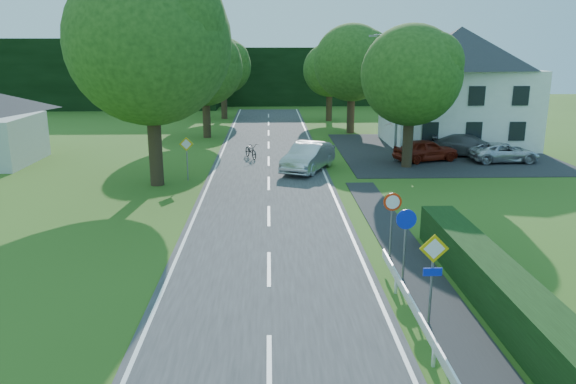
{
  "coord_description": "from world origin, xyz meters",
  "views": [
    {
      "loc": [
        0.04,
        -5.58,
        7.32
      ],
      "look_at": [
        0.8,
        16.65,
        1.47
      ],
      "focal_mm": 35.0,
      "sensor_mm": 36.0,
      "label": 1
    }
  ],
  "objects_px": {
    "parked_car_silver_a": "(426,134)",
    "parked_car_grey": "(469,145)",
    "moving_car": "(308,157)",
    "parked_car_silver_b": "(504,152)",
    "parasol": "(398,134)",
    "streetlight": "(396,91)",
    "motorcycle": "(251,150)",
    "parked_car_red": "(426,150)"
  },
  "relations": [
    {
      "from": "parked_car_silver_a",
      "to": "parked_car_grey",
      "type": "distance_m",
      "value": 4.89
    },
    {
      "from": "moving_car",
      "to": "parked_car_grey",
      "type": "height_order",
      "value": "moving_car"
    },
    {
      "from": "moving_car",
      "to": "parked_car_silver_b",
      "type": "bearing_deg",
      "value": 33.88
    },
    {
      "from": "moving_car",
      "to": "parasol",
      "type": "xyz_separation_m",
      "value": [
        7.15,
        7.87,
        0.11
      ]
    },
    {
      "from": "streetlight",
      "to": "motorcycle",
      "type": "xyz_separation_m",
      "value": [
        -9.23,
        1.06,
        -3.91
      ]
    },
    {
      "from": "parked_car_red",
      "to": "parked_car_silver_a",
      "type": "height_order",
      "value": "parked_car_silver_a"
    },
    {
      "from": "streetlight",
      "to": "parked_car_silver_b",
      "type": "bearing_deg",
      "value": -5.94
    },
    {
      "from": "parked_car_silver_a",
      "to": "parked_car_silver_b",
      "type": "distance_m",
      "value": 7.37
    },
    {
      "from": "parked_car_silver_b",
      "to": "parked_car_grey",
      "type": "bearing_deg",
      "value": 34.25
    },
    {
      "from": "parked_car_silver_a",
      "to": "parked_car_silver_b",
      "type": "relative_size",
      "value": 1.05
    },
    {
      "from": "parked_car_silver_a",
      "to": "parasol",
      "type": "height_order",
      "value": "parasol"
    },
    {
      "from": "motorcycle",
      "to": "parasol",
      "type": "distance_m",
      "value": 11.39
    },
    {
      "from": "moving_car",
      "to": "motorcycle",
      "type": "height_order",
      "value": "moving_car"
    },
    {
      "from": "parked_car_silver_a",
      "to": "parasol",
      "type": "relative_size",
      "value": 2.19
    },
    {
      "from": "parked_car_red",
      "to": "parked_car_silver_b",
      "type": "bearing_deg",
      "value": -113.5
    },
    {
      "from": "streetlight",
      "to": "parked_car_grey",
      "type": "xyz_separation_m",
      "value": [
        5.48,
        1.3,
        -3.72
      ]
    },
    {
      "from": "parked_car_grey",
      "to": "parked_car_silver_b",
      "type": "relative_size",
      "value": 1.12
    },
    {
      "from": "moving_car",
      "to": "parked_car_silver_a",
      "type": "relative_size",
      "value": 1.1
    },
    {
      "from": "moving_car",
      "to": "parked_car_silver_a",
      "type": "distance_m",
      "value": 12.89
    },
    {
      "from": "motorcycle",
      "to": "parked_car_silver_a",
      "type": "relative_size",
      "value": 0.42
    },
    {
      "from": "parked_car_silver_a",
      "to": "motorcycle",
      "type": "bearing_deg",
      "value": 86.63
    },
    {
      "from": "streetlight",
      "to": "parasol",
      "type": "bearing_deg",
      "value": 73.9
    },
    {
      "from": "parked_car_red",
      "to": "parasol",
      "type": "bearing_deg",
      "value": -11.69
    },
    {
      "from": "parked_car_red",
      "to": "parasol",
      "type": "relative_size",
      "value": 2.03
    },
    {
      "from": "streetlight",
      "to": "moving_car",
      "type": "relative_size",
      "value": 1.59
    },
    {
      "from": "motorcycle",
      "to": "parasol",
      "type": "height_order",
      "value": "parasol"
    },
    {
      "from": "moving_car",
      "to": "parked_car_grey",
      "type": "xyz_separation_m",
      "value": [
        11.18,
        4.17,
        -0.12
      ]
    },
    {
      "from": "parked_car_red",
      "to": "parked_car_silver_b",
      "type": "height_order",
      "value": "parked_car_red"
    },
    {
      "from": "parasol",
      "to": "parked_car_red",
      "type": "bearing_deg",
      "value": -83.26
    },
    {
      "from": "motorcycle",
      "to": "parked_car_red",
      "type": "bearing_deg",
      "value": -28.63
    },
    {
      "from": "parked_car_grey",
      "to": "parked_car_silver_b",
      "type": "bearing_deg",
      "value": -124.71
    },
    {
      "from": "parked_car_red",
      "to": "parked_car_silver_b",
      "type": "xyz_separation_m",
      "value": [
        4.94,
        -0.44,
        -0.11
      ]
    },
    {
      "from": "streetlight",
      "to": "parked_car_grey",
      "type": "relative_size",
      "value": 1.64
    },
    {
      "from": "streetlight",
      "to": "parked_car_silver_b",
      "type": "distance_m",
      "value": 8.01
    },
    {
      "from": "motorcycle",
      "to": "parked_car_silver_a",
      "type": "distance_m",
      "value": 13.86
    },
    {
      "from": "motorcycle",
      "to": "parked_car_silver_b",
      "type": "xyz_separation_m",
      "value": [
        16.24,
        -1.79,
        0.1
      ]
    },
    {
      "from": "motorcycle",
      "to": "parked_car_grey",
      "type": "height_order",
      "value": "parked_car_grey"
    },
    {
      "from": "streetlight",
      "to": "parked_car_red",
      "type": "bearing_deg",
      "value": -8.0
    },
    {
      "from": "moving_car",
      "to": "parked_car_red",
      "type": "distance_m",
      "value": 8.19
    },
    {
      "from": "moving_car",
      "to": "parked_car_red",
      "type": "xyz_separation_m",
      "value": [
        7.77,
        2.58,
        -0.11
      ]
    },
    {
      "from": "motorcycle",
      "to": "parked_car_silver_b",
      "type": "relative_size",
      "value": 0.44
    },
    {
      "from": "moving_car",
      "to": "parked_car_silver_b",
      "type": "xyz_separation_m",
      "value": [
        12.71,
        2.14,
        -0.22
      ]
    }
  ]
}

